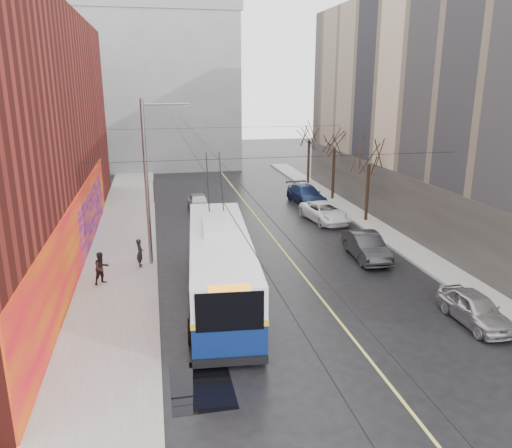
{
  "coord_description": "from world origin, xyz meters",
  "views": [
    {
      "loc": [
        -5.86,
        -16.57,
        9.83
      ],
      "look_at": [
        -0.73,
        8.3,
        2.54
      ],
      "focal_mm": 35.0,
      "sensor_mm": 36.0,
      "label": 1
    }
  ],
  "objects": [
    {
      "name": "pedestrian_a",
      "position": [
        -6.87,
        9.57,
        0.93
      ],
      "size": [
        0.39,
        0.58,
        1.55
      ],
      "primitive_type": "imported",
      "rotation": [
        0.0,
        0.0,
        1.6
      ],
      "color": "black",
      "rests_on": "sidewalk_left"
    },
    {
      "name": "tree_near",
      "position": [
        9.0,
        16.0,
        4.98
      ],
      "size": [
        3.2,
        3.2,
        6.4
      ],
      "color": "black",
      "rests_on": "ground"
    },
    {
      "name": "sidewalk_left",
      "position": [
        -8.0,
        12.0,
        0.07
      ],
      "size": [
        4.0,
        60.0,
        0.15
      ],
      "primitive_type": "cube",
      "color": "gray",
      "rests_on": "ground"
    },
    {
      "name": "pedestrian_b",
      "position": [
        -8.68,
        7.49,
        0.97
      ],
      "size": [
        1.01,
        0.97,
        1.64
      ],
      "primitive_type": "imported",
      "rotation": [
        0.0,
        0.0,
        0.63
      ],
      "color": "black",
      "rests_on": "sidewalk_left"
    },
    {
      "name": "sidewalk_right",
      "position": [
        9.0,
        12.0,
        0.07
      ],
      "size": [
        2.0,
        60.0,
        0.15
      ],
      "primitive_type": "cube",
      "color": "gray",
      "rests_on": "ground"
    },
    {
      "name": "tree_mid",
      "position": [
        9.0,
        23.0,
        5.25
      ],
      "size": [
        3.2,
        3.2,
        6.68
      ],
      "color": "black",
      "rests_on": "ground"
    },
    {
      "name": "tree_far",
      "position": [
        9.0,
        30.0,
        5.14
      ],
      "size": [
        3.2,
        3.2,
        6.57
      ],
      "color": "black",
      "rests_on": "ground"
    },
    {
      "name": "puddle",
      "position": [
        -4.71,
        -1.92,
        0.0
      ],
      "size": [
        2.07,
        2.98,
        0.01
      ],
      "primitive_type": "cube",
      "color": "black",
      "rests_on": "ground"
    },
    {
      "name": "building_right",
      "position": [
        16.99,
        14.0,
        7.99
      ],
      "size": [
        14.06,
        36.0,
        16.0
      ],
      "color": "tan",
      "rests_on": "ground"
    },
    {
      "name": "parked_car_b",
      "position": [
        5.8,
        8.69,
        0.74
      ],
      "size": [
        1.8,
        4.56,
        1.48
      ],
      "primitive_type": "imported",
      "rotation": [
        0.0,
        0.0,
        -0.05
      ],
      "color": "#2A2A2D",
      "rests_on": "ground"
    },
    {
      "name": "streetlight_pole",
      "position": [
        -6.14,
        10.0,
        4.85
      ],
      "size": [
        2.65,
        0.6,
        9.0
      ],
      "color": "slate",
      "rests_on": "ground"
    },
    {
      "name": "pigeons_flying",
      "position": [
        -2.61,
        9.59,
        6.79
      ],
      "size": [
        3.15,
        3.35,
        2.68
      ],
      "color": "slate"
    },
    {
      "name": "building_far",
      "position": [
        -6.0,
        44.99,
        9.02
      ],
      "size": [
        20.5,
        12.1,
        18.0
      ],
      "color": "gray",
      "rests_on": "ground"
    },
    {
      "name": "trolleybus",
      "position": [
        -3.11,
        4.97,
        1.67
      ],
      "size": [
        3.72,
        12.8,
        6.0
      ],
      "rotation": [
        0.0,
        0.0,
        -0.08
      ],
      "color": "#0A1C52",
      "rests_on": "ground"
    },
    {
      "name": "lane_line",
      "position": [
        1.5,
        14.0,
        0.0
      ],
      "size": [
        0.12,
        50.0,
        0.01
      ],
      "primitive_type": "cube",
      "color": "#BFB74C",
      "rests_on": "ground"
    },
    {
      "name": "following_car",
      "position": [
        -2.58,
        21.72,
        0.67
      ],
      "size": [
        1.62,
        3.95,
        1.34
      ],
      "primitive_type": "imported",
      "rotation": [
        0.0,
        0.0,
        0.01
      ],
      "color": "#B4B3B8",
      "rests_on": "ground"
    },
    {
      "name": "parked_car_a",
      "position": [
        7.0,
        0.27,
        0.67
      ],
      "size": [
        1.59,
        3.91,
        1.33
      ],
      "primitive_type": "imported",
      "rotation": [
        0.0,
        0.0,
        0.01
      ],
      "color": "#A4A4A8",
      "rests_on": "ground"
    },
    {
      "name": "parked_car_d",
      "position": [
        6.42,
        22.26,
        0.75
      ],
      "size": [
        2.54,
        5.35,
        1.51
      ],
      "primitive_type": "imported",
      "rotation": [
        0.0,
        0.0,
        0.08
      ],
      "color": "#16254F",
      "rests_on": "ground"
    },
    {
      "name": "catenary_wires",
      "position": [
        -2.54,
        14.77,
        6.25
      ],
      "size": [
        18.0,
        60.0,
        0.22
      ],
      "color": "black"
    },
    {
      "name": "ground",
      "position": [
        0.0,
        0.0,
        0.0
      ],
      "size": [
        140.0,
        140.0,
        0.0
      ],
      "primitive_type": "plane",
      "color": "black",
      "rests_on": "ground"
    },
    {
      "name": "parked_car_c",
      "position": [
        6.11,
        16.7,
        0.68
      ],
      "size": [
        2.91,
        5.19,
        1.37
      ],
      "primitive_type": "imported",
      "rotation": [
        0.0,
        0.0,
        0.13
      ],
      "color": "white",
      "rests_on": "ground"
    }
  ]
}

